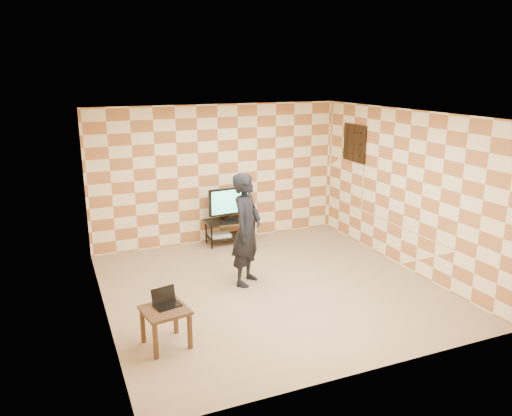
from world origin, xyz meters
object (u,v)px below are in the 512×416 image
object	(u,v)px
tv_stand	(230,226)
person	(246,230)
tv	(230,202)
side_table	(165,315)

from	to	relation	value
tv_stand	person	bearing A→B (deg)	-101.95
tv	side_table	size ratio (longest dim) A/B	1.43
person	tv_stand	bearing A→B (deg)	32.42
tv_stand	side_table	distance (m)	3.85
tv_stand	tv	distance (m)	0.48
tv	side_table	bearing A→B (deg)	-121.75
side_table	tv_stand	bearing A→B (deg)	58.27
tv	person	bearing A→B (deg)	-101.96
tv_stand	side_table	world-z (taller)	same
tv_stand	side_table	bearing A→B (deg)	-121.73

